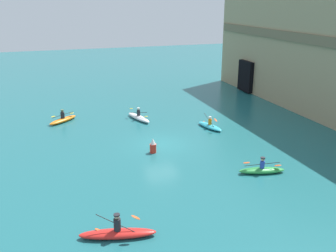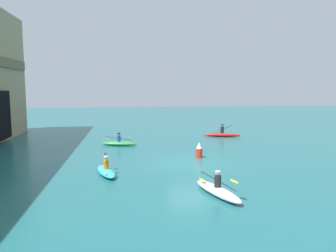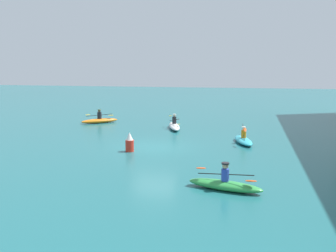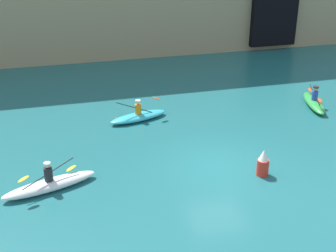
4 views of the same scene
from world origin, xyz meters
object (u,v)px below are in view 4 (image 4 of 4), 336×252
Objects in this scene: kayak_green at (314,102)px; marker_buoy at (263,163)px; kayak_white at (50,184)px; kayak_cyan at (138,116)px.

kayak_green and marker_buoy have the same top height.
kayak_green is at bearing -177.67° from kayak_white.
kayak_cyan is 7.12m from marker_buoy.
kayak_cyan is 0.99× the size of kayak_green.
kayak_cyan reaches higher than marker_buoy.
kayak_white reaches higher than kayak_green.
marker_buoy is (3.62, -6.12, 0.30)m from kayak_cyan.
kayak_cyan is 9.05m from kayak_green.
kayak_white is at bearing 173.18° from marker_buoy.
kayak_cyan is at bearing -146.38° from kayak_white.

